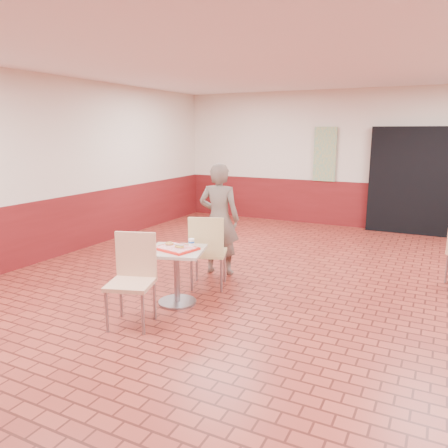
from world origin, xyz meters
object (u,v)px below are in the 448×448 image
at_px(main_table, 177,267).
at_px(chair_main_front, 133,274).
at_px(serving_tray, 176,248).
at_px(customer, 219,219).
at_px(chair_main_back, 207,248).
at_px(ring_donut, 169,243).
at_px(paper_cup, 191,242).
at_px(long_john_donut, 179,246).

height_order(main_table, chair_main_front, chair_main_front).
relative_size(chair_main_front, serving_tray, 2.14).
bearing_deg(serving_tray, customer, 93.61).
distance_m(chair_main_back, ring_donut, 0.63).
distance_m(main_table, paper_cup, 0.36).
xyz_separation_m(ring_donut, paper_cup, (0.27, 0.07, 0.03)).
xyz_separation_m(chair_main_front, serving_tray, (0.12, 0.69, 0.14)).
height_order(ring_donut, long_john_donut, long_john_donut).
bearing_deg(chair_main_front, paper_cup, 54.14).
bearing_deg(main_table, customer, 93.61).
distance_m(chair_main_front, chair_main_back, 1.33).
bearing_deg(customer, chair_main_back, 92.60).
distance_m(serving_tray, ring_donut, 0.15).
relative_size(chair_main_front, ring_donut, 9.72).
xyz_separation_m(customer, serving_tray, (0.08, -1.30, -0.12)).
relative_size(customer, long_john_donut, 11.87).
bearing_deg(paper_cup, long_john_donut, -120.84).
relative_size(serving_tray, long_john_donut, 3.38).
distance_m(main_table, long_john_donut, 0.28).
height_order(main_table, customer, customer).
bearing_deg(main_table, long_john_donut, -11.53).
xyz_separation_m(serving_tray, ring_donut, (-0.14, 0.06, 0.03)).
bearing_deg(ring_donut, chair_main_back, 68.44).
xyz_separation_m(main_table, ring_donut, (-0.14, 0.06, 0.27)).
bearing_deg(main_table, chair_main_front, -100.23).
relative_size(serving_tray, paper_cup, 5.19).
distance_m(customer, serving_tray, 1.31).
height_order(chair_main_back, customer, customer).
height_order(main_table, paper_cup, paper_cup).
height_order(chair_main_front, ring_donut, chair_main_front).
height_order(customer, long_john_donut, customer).
height_order(chair_main_front, paper_cup, chair_main_front).
xyz_separation_m(main_table, paper_cup, (0.14, 0.13, 0.30)).
bearing_deg(customer, paper_cup, 89.11).
xyz_separation_m(chair_main_back, long_john_donut, (-0.04, -0.64, 0.18)).
relative_size(chair_main_front, paper_cup, 11.09).
bearing_deg(ring_donut, customer, 87.55).
xyz_separation_m(main_table, chair_main_front, (-0.12, -0.69, 0.10)).
bearing_deg(serving_tray, main_table, 0.00).
bearing_deg(long_john_donut, chair_main_back, 86.72).
distance_m(chair_main_back, paper_cup, 0.53).
bearing_deg(chair_main_front, ring_donut, 72.74).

